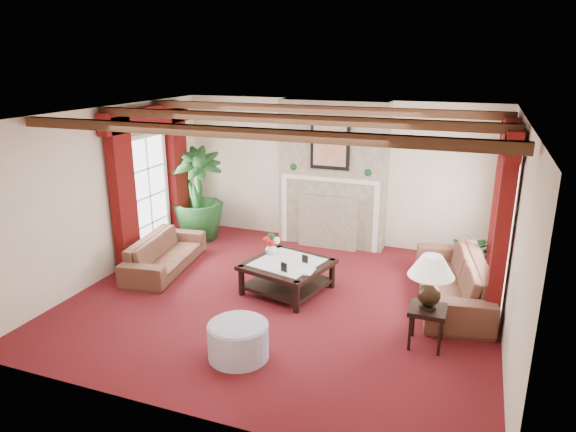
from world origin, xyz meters
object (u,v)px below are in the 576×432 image
at_px(ottoman, 238,341).
at_px(coffee_table, 287,277).
at_px(sofa_right, 453,272).
at_px(side_table, 426,327).
at_px(sofa_left, 165,248).
at_px(potted_palm, 198,214).

bearing_deg(ottoman, coffee_table, 92.65).
height_order(sofa_right, side_table, sofa_right).
relative_size(sofa_right, coffee_table, 2.08).
bearing_deg(coffee_table, sofa_right, 27.32).
xyz_separation_m(coffee_table, ottoman, (0.09, -1.90, -0.02)).
distance_m(sofa_left, ottoman, 3.06).
xyz_separation_m(potted_palm, coffee_table, (2.48, -1.64, -0.27)).
distance_m(potted_palm, coffee_table, 2.98).
bearing_deg(potted_palm, sofa_right, -12.69).
height_order(potted_palm, side_table, potted_palm).
height_order(sofa_left, coffee_table, sofa_left).
relative_size(coffee_table, ottoman, 1.57).
distance_m(coffee_table, side_table, 2.31).
bearing_deg(side_table, coffee_table, 158.10).
relative_size(coffee_table, side_table, 2.20).
height_order(sofa_right, coffee_table, sofa_right).
distance_m(sofa_right, side_table, 1.44).
bearing_deg(side_table, ottoman, -153.30).
height_order(sofa_right, ottoman, sofa_right).
relative_size(potted_palm, ottoman, 2.79).
xyz_separation_m(sofa_left, coffee_table, (2.24, -0.09, -0.14)).
relative_size(sofa_left, side_table, 3.80).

